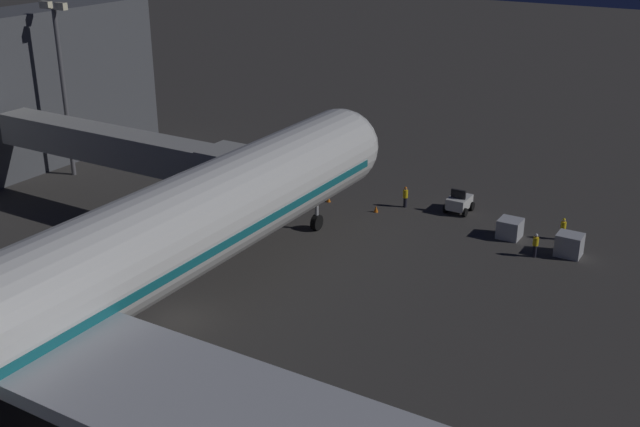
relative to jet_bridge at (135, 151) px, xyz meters
name	(u,v)px	position (x,y,z in m)	size (l,w,h in m)	color
ground_plane	(178,320)	(-12.87, 10.68, -5.58)	(320.00, 320.00, 0.00)	#383533
jet_bridge	(135,151)	(0.00, 0.00, 0.00)	(24.21, 3.40, 7.11)	#9E9E99
apron_floodlight_mast	(62,76)	(12.63, -4.82, 3.44)	(2.90, 0.50, 15.25)	#59595E
baggage_tug_lead	(459,202)	(-20.69, -14.31, -4.80)	(1.86, 2.26, 1.95)	silver
baggage_container_near_belt	(510,228)	(-25.81, -11.41, -4.87)	(1.62, 1.65, 1.42)	#B7BABF
baggage_container_far_row	(569,245)	(-30.38, -10.49, -4.78)	(1.75, 1.52, 1.60)	#B7BABF
ground_crew_near_nose_gear	(563,228)	(-29.26, -12.98, -4.64)	(0.40, 0.40, 1.70)	black
ground_crew_by_belt_loader	(405,196)	(-16.58, -12.98, -4.62)	(0.40, 0.40, 1.75)	black
ground_crew_under_port_wing	(535,244)	(-28.42, -8.99, -4.60)	(0.40, 0.40, 1.77)	black
traffic_cone_nose_port	(376,209)	(-15.07, -10.79, -5.30)	(0.36, 0.36, 0.55)	orange
traffic_cone_nose_starboard	(329,199)	(-10.67, -10.79, -5.30)	(0.36, 0.36, 0.55)	orange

